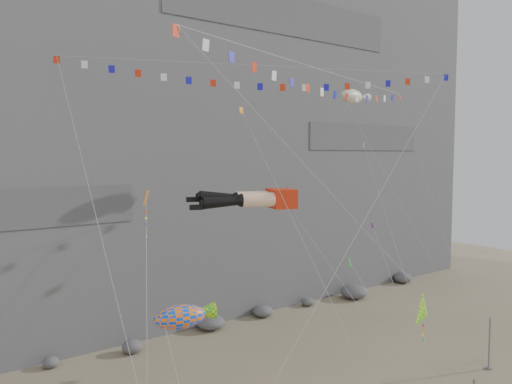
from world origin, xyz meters
TOP-DOWN VIEW (x-y plane):
  - cliff at (0.00, 32.00)m, footprint 80.00×28.00m
  - talus_boulders at (0.00, 17.00)m, footprint 60.00×3.00m
  - anchor_pole_right at (12.30, -2.66)m, footprint 0.12×0.12m
  - legs_kite at (-2.32, 7.13)m, footprint 7.89×17.23m
  - flag_banner_upper at (1.90, 10.47)m, footprint 31.50×20.94m
  - flag_banner_lower at (1.68, 3.73)m, footprint 28.85×10.75m
  - harlequin_kite at (-12.94, 1.65)m, footprint 3.19×5.77m
  - fish_windsock at (-10.60, 2.64)m, footprint 4.55×8.79m
  - delta_kite at (1.97, -4.11)m, footprint 2.31×4.19m
  - blimp_windsock at (11.03, 10.24)m, footprint 4.54×13.28m
  - small_kite_a at (-2.33, 8.16)m, footprint 1.30×14.68m
  - small_kite_b at (8.42, 5.25)m, footprint 7.88×12.62m
  - small_kite_c at (0.26, 0.13)m, footprint 1.25×9.03m
  - small_kite_d at (11.05, 8.58)m, footprint 8.87×15.10m

SIDE VIEW (x-z plane):
  - talus_boulders at x=0.00m, z-range 0.00..1.20m
  - anchor_pole_right at x=12.30m, z-range 0.00..3.92m
  - delta_kite at x=1.97m, z-range 2.56..10.86m
  - fish_windsock at x=-10.60m, z-range 1.71..12.41m
  - small_kite_c at x=0.26m, z-range 2.86..15.18m
  - small_kite_b at x=8.42m, z-range 1.28..18.60m
  - legs_kite at x=-2.32m, z-range 3.31..22.35m
  - harlequin_kite at x=-12.94m, z-range 6.32..21.19m
  - small_kite_d at x=11.05m, z-range 4.60..28.28m
  - small_kite_a at x=-2.33m, z-range 6.73..30.54m
  - blimp_windsock at x=11.03m, z-range 8.97..33.51m
  - flag_banner_lower at x=1.68m, z-range 9.05..34.28m
  - flag_banner_upper at x=1.90m, z-range 7.08..39.04m
  - cliff at x=0.00m, z-range 0.00..50.00m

